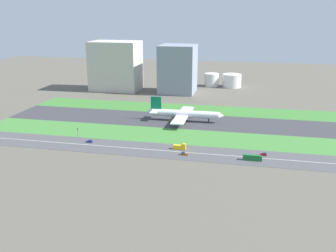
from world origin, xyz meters
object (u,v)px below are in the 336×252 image
airliner (183,114)px  truck_0 (180,147)px  car_2 (264,154)px  car_0 (90,141)px  traffic_light (78,132)px  terminal_building (116,66)px  hangar_building (178,69)px  bus_0 (252,158)px  fuel_tank_centre (232,81)px  car_1 (184,154)px  fuel_tank_west (212,80)px

airliner → truck_0: bearing=-81.7°
car_2 → car_0: (-118.68, 0.00, 0.00)m
traffic_light → terminal_building: 178.55m
terminal_building → hangar_building: terminal_building is taller
traffic_light → terminal_building: bearing=100.6°
car_2 → car_0: 118.68m
bus_0 → fuel_tank_centre: fuel_tank_centre is taller
car_1 → traffic_light: (-81.75, 17.99, 3.37)m
bus_0 → traffic_light: bearing=-8.2°
terminal_building → bus_0: bearing=-50.7°
airliner → fuel_tank_centre: bearing=79.0°
truck_0 → hangar_building: (-36.85, 182.00, 24.68)m
truck_0 → fuel_tank_west: fuel_tank_west is taller
terminal_building → fuel_tank_west: (106.06, 45.00, -19.93)m
truck_0 → car_2: 54.37m
car_2 → fuel_tank_west: bearing=104.3°
bus_0 → fuel_tank_centre: 238.55m
fuel_tank_centre → terminal_building: bearing=-161.0°
airliner → bus_0: airliner is taller
car_2 → bus_0: size_ratio=0.38×
truck_0 → car_2: bearing=0.0°
car_1 → fuel_tank_centre: 237.65m
airliner → car_1: airliner is taller
terminal_building → traffic_light: bearing=-79.4°
airliner → car_0: (-54.38, -68.00, -5.31)m
car_1 → bus_0: bus_0 is taller
fuel_tank_west → car_0: bearing=-105.0°
truck_0 → bus_0: 48.40m
car_1 → traffic_light: 83.78m
airliner → fuel_tank_centre: (30.83, 159.00, 1.57)m
airliner → truck_0: 68.87m
traffic_light → fuel_tank_west: bearing=71.4°
traffic_light → fuel_tank_west: size_ratio=0.42×
car_1 → hangar_building: size_ratio=0.08×
hangar_building → fuel_tank_west: (33.38, 45.00, -18.53)m
car_1 → car_0: 69.71m
hangar_building → fuel_tank_centre: (57.75, 45.00, -18.55)m
airliner → car_2: (64.30, -68.00, -5.31)m
bus_0 → terminal_building: 249.30m
airliner → car_1: 79.53m
hangar_building → fuel_tank_centre: 75.52m
fuel_tank_west → traffic_light: bearing=-108.6°
truck_0 → terminal_building: bearing=121.0°
truck_0 → terminal_building: 214.01m
airliner → car_2: 93.74m
fuel_tank_centre → car_2: bearing=-81.6°
airliner → truck_0: size_ratio=7.74×
airliner → fuel_tank_west: 159.14m
car_2 → car_0: same height
terminal_building → fuel_tank_centre: bearing=19.0°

